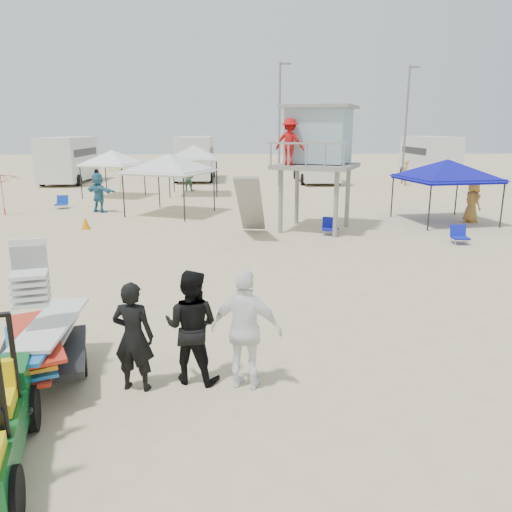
{
  "coord_description": "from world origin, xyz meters",
  "views": [
    {
      "loc": [
        0.1,
        -7.12,
        3.91
      ],
      "look_at": [
        0.5,
        3.0,
        1.3
      ],
      "focal_mm": 35.0,
      "sensor_mm": 36.0,
      "label": 1
    }
  ],
  "objects_px": {
    "surf_trailer": "(39,333)",
    "canopy_blue": "(448,163)",
    "man_left": "(133,337)",
    "lifeguard_tower": "(314,140)"
  },
  "relations": [
    {
      "from": "surf_trailer",
      "to": "canopy_blue",
      "type": "distance_m",
      "value": 17.92
    },
    {
      "from": "surf_trailer",
      "to": "man_left",
      "type": "xyz_separation_m",
      "value": [
        1.52,
        -0.3,
        0.04
      ]
    },
    {
      "from": "man_left",
      "to": "canopy_blue",
      "type": "height_order",
      "value": "canopy_blue"
    },
    {
      "from": "surf_trailer",
      "to": "man_left",
      "type": "height_order",
      "value": "surf_trailer"
    },
    {
      "from": "man_left",
      "to": "canopy_blue",
      "type": "bearing_deg",
      "value": -117.24
    },
    {
      "from": "surf_trailer",
      "to": "lifeguard_tower",
      "type": "xyz_separation_m",
      "value": [
        6.06,
        12.02,
        2.62
      ]
    },
    {
      "from": "lifeguard_tower",
      "to": "canopy_blue",
      "type": "bearing_deg",
      "value": 12.74
    },
    {
      "from": "lifeguard_tower",
      "to": "canopy_blue",
      "type": "xyz_separation_m",
      "value": [
        5.8,
        1.31,
        -0.95
      ]
    },
    {
      "from": "surf_trailer",
      "to": "man_left",
      "type": "bearing_deg",
      "value": -11.19
    },
    {
      "from": "lifeguard_tower",
      "to": "canopy_blue",
      "type": "distance_m",
      "value": 6.03
    }
  ]
}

